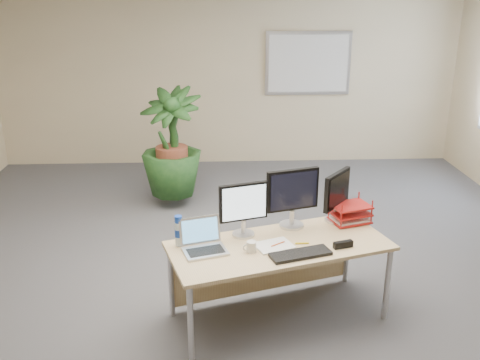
{
  "coord_description": "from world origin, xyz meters",
  "views": [
    {
      "loc": [
        -0.22,
        -4.19,
        2.61
      ],
      "look_at": [
        -0.0,
        0.35,
        0.99
      ],
      "focal_mm": 40.0,
      "sensor_mm": 36.0,
      "label": 1
    }
  ],
  "objects_px": {
    "floor_plant": "(172,148)",
    "laptop": "(203,242)",
    "monitor_left": "(243,206)",
    "monitor_right": "(293,194)",
    "desk": "(275,255)"
  },
  "relations": [
    {
      "from": "floor_plant",
      "to": "monitor_left",
      "type": "relative_size",
      "value": 3.29
    },
    {
      "from": "desk",
      "to": "monitor_right",
      "type": "height_order",
      "value": "monitor_right"
    },
    {
      "from": "monitor_right",
      "to": "laptop",
      "type": "bearing_deg",
      "value": -152.35
    },
    {
      "from": "monitor_left",
      "to": "monitor_right",
      "type": "distance_m",
      "value": 0.45
    },
    {
      "from": "monitor_left",
      "to": "laptop",
      "type": "distance_m",
      "value": 0.46
    },
    {
      "from": "desk",
      "to": "floor_plant",
      "type": "xyz_separation_m",
      "value": [
        -1.02,
        2.46,
        0.21
      ]
    },
    {
      "from": "desk",
      "to": "monitor_right",
      "type": "distance_m",
      "value": 0.53
    },
    {
      "from": "desk",
      "to": "floor_plant",
      "type": "relative_size",
      "value": 1.27
    },
    {
      "from": "desk",
      "to": "floor_plant",
      "type": "bearing_deg",
      "value": 112.49
    },
    {
      "from": "floor_plant",
      "to": "laptop",
      "type": "relative_size",
      "value": 3.74
    },
    {
      "from": "floor_plant",
      "to": "monitor_left",
      "type": "height_order",
      "value": "floor_plant"
    },
    {
      "from": "desk",
      "to": "laptop",
      "type": "height_order",
      "value": "laptop"
    },
    {
      "from": "floor_plant",
      "to": "laptop",
      "type": "xyz_separation_m",
      "value": [
        0.44,
        -2.61,
        -0.01
      ]
    },
    {
      "from": "floor_plant",
      "to": "monitor_left",
      "type": "bearing_deg",
      "value": -72.11
    },
    {
      "from": "monitor_right",
      "to": "floor_plant",
      "type": "bearing_deg",
      "value": 118.24
    }
  ]
}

